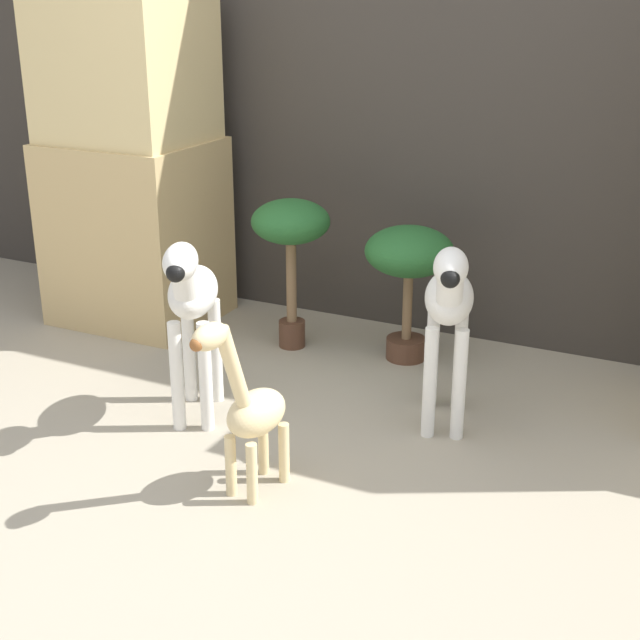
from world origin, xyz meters
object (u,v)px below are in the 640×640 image
at_px(giraffe_figurine, 250,408).
at_px(zebra_right, 449,307).
at_px(zebra_left, 191,301).
at_px(potted_palm_front, 291,231).
at_px(potted_palm_back, 409,261).

bearing_deg(giraffe_figurine, zebra_right, 59.73).
bearing_deg(zebra_left, giraffe_figurine, -38.65).
distance_m(zebra_right, potted_palm_front, 0.91).
relative_size(zebra_right, giraffe_figurine, 1.15).
distance_m(giraffe_figurine, potted_palm_back, 1.17).
bearing_deg(potted_palm_front, zebra_right, -27.47).
bearing_deg(giraffe_figurine, potted_palm_back, 87.37).
xyz_separation_m(giraffe_figurine, potted_palm_back, (0.05, 1.16, 0.14)).
relative_size(zebra_right, zebra_left, 1.00).
bearing_deg(potted_palm_back, giraffe_figurine, -92.63).
bearing_deg(potted_palm_back, zebra_right, -57.05).
bearing_deg(zebra_right, zebra_left, -157.87).
distance_m(potted_palm_front, potted_palm_back, 0.50).
height_order(zebra_right, potted_palm_front, zebra_right).
distance_m(zebra_right, giraffe_figurine, 0.78).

